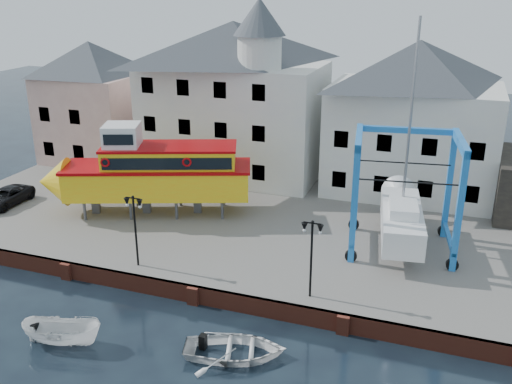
% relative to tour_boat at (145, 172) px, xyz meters
% --- Properties ---
extents(ground, '(140.00, 140.00, 0.00)m').
position_rel_tour_boat_xyz_m(ground, '(7.43, -8.25, -3.94)').
color(ground, black).
rests_on(ground, ground).
extents(hardstanding, '(44.00, 22.00, 1.00)m').
position_rel_tour_boat_xyz_m(hardstanding, '(7.43, 2.75, -3.44)').
color(hardstanding, slate).
rests_on(hardstanding, ground).
extents(quay_wall, '(44.00, 0.47, 1.00)m').
position_rel_tour_boat_xyz_m(quay_wall, '(7.43, -8.15, -3.44)').
color(quay_wall, maroon).
rests_on(quay_wall, ground).
extents(building_pink, '(8.00, 7.00, 10.30)m').
position_rel_tour_boat_xyz_m(building_pink, '(-10.57, 9.74, 2.21)').
color(building_pink, tan).
rests_on(building_pink, hardstanding).
extents(building_white_main, '(14.00, 8.30, 14.00)m').
position_rel_tour_boat_xyz_m(building_white_main, '(2.56, 10.14, 3.40)').
color(building_white_main, white).
rests_on(building_white_main, hardstanding).
extents(building_white_right, '(12.00, 8.00, 11.20)m').
position_rel_tour_boat_xyz_m(building_white_right, '(16.43, 10.74, 2.66)').
color(building_white_right, white).
rests_on(building_white_right, hardstanding).
extents(lamp_post_left, '(1.12, 0.32, 4.20)m').
position_rel_tour_boat_xyz_m(lamp_post_left, '(3.43, -7.05, 0.23)').
color(lamp_post_left, black).
rests_on(lamp_post_left, hardstanding).
extents(lamp_post_right, '(1.12, 0.32, 4.20)m').
position_rel_tour_boat_xyz_m(lamp_post_right, '(13.43, -7.05, 0.23)').
color(lamp_post_right, black).
rests_on(lamp_post_right, hardstanding).
extents(tour_boat, '(14.61, 8.20, 6.24)m').
position_rel_tour_boat_xyz_m(tour_boat, '(0.00, 0.00, 0.00)').
color(tour_boat, '#59595E').
rests_on(tour_boat, hardstanding).
extents(travel_lift, '(6.89, 9.08, 13.36)m').
position_rel_tour_boat_xyz_m(travel_lift, '(16.93, 0.93, -0.71)').
color(travel_lift, blue).
rests_on(travel_lift, hardstanding).
extents(van, '(2.07, 4.39, 1.21)m').
position_rel_tour_boat_xyz_m(van, '(-10.23, -2.17, -2.34)').
color(van, black).
rests_on(van, hardstanding).
extents(motorboat_a, '(4.09, 2.25, 1.49)m').
position_rel_tour_boat_xyz_m(motorboat_a, '(3.19, -13.57, -3.94)').
color(motorboat_a, white).
rests_on(motorboat_a, ground).
extents(motorboat_b, '(5.42, 4.53, 0.96)m').
position_rel_tour_boat_xyz_m(motorboat_b, '(11.16, -11.69, -3.94)').
color(motorboat_b, white).
rests_on(motorboat_b, ground).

